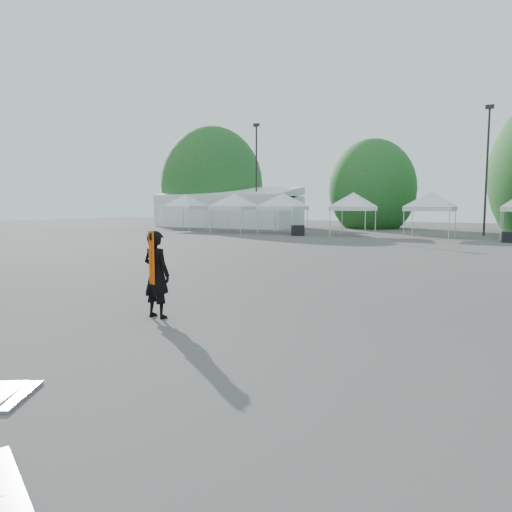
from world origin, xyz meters
The scene contains 14 objects.
ground centered at (0.00, 0.00, 0.00)m, with size 120.00×120.00×0.00m, color #474442.
marquee centered at (-22.00, 35.00, 1.97)m, with size 15.00×6.25×4.23m.
light_pole_west centered at (-18.00, 34.00, 5.77)m, with size 0.60×0.25×10.30m.
light_pole_east centered at (3.00, 32.00, 5.52)m, with size 0.60×0.25×9.80m.
tree_far_w centered at (-26.00, 38.00, 4.54)m, with size 4.80×4.80×7.30m.
tree_mid_w centered at (-8.00, 40.00, 3.93)m, with size 4.16×4.16×6.33m.
tent_a centered at (-22.35, 28.15, 3.06)m, with size 4.18×4.18×3.88m.
tent_b centered at (-16.46, 27.27, 3.06)m, with size 4.58×4.58×3.88m.
tent_c centered at (-12.02, 27.78, 3.06)m, with size 4.67×4.67×3.88m.
tent_d centered at (-5.98, 27.78, 3.06)m, with size 4.18×4.18×3.88m.
tent_e centered at (-0.26, 27.81, 3.06)m, with size 4.59×4.59×3.88m.
man centered at (-0.82, -1.52, 0.95)m, with size 0.73×0.52×1.89m.
crate_west centered at (-9.64, 25.53, 0.40)m, with size 1.02×0.79×0.79m, color black.
crate_mid centered at (4.99, 25.71, 0.34)m, with size 0.88×0.68×0.68m, color black.
Camera 1 is at (6.20, -9.77, 2.46)m, focal length 35.00 mm.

